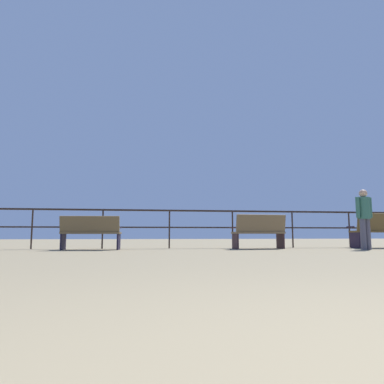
{
  "coord_description": "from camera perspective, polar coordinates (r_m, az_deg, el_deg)",
  "views": [
    {
      "loc": [
        -0.85,
        -0.4,
        0.39
      ],
      "look_at": [
        0.58,
        9.14,
        1.56
      ],
      "focal_mm": 32.76,
      "sensor_mm": 36.0,
      "label": 1
    }
  ],
  "objects": [
    {
      "name": "pier_railing",
      "position": [
        10.08,
        -3.7,
        -4.55
      ],
      "size": [
        22.38,
        0.05,
        1.1
      ],
      "color": "black",
      "rests_on": "ground_plane"
    },
    {
      "name": "person_by_bench",
      "position": [
        10.22,
        26.25,
        -3.36
      ],
      "size": [
        0.5,
        0.3,
        1.57
      ],
      "color": "#4E4C5B",
      "rests_on": "ground_plane"
    },
    {
      "name": "bench_near_right",
      "position": [
        9.8,
        10.91,
        -6.17
      ],
      "size": [
        1.44,
        0.74,
        0.93
      ],
      "color": "brown",
      "rests_on": "ground_plane"
    },
    {
      "name": "bench_near_left",
      "position": [
        9.34,
        -16.19,
        -6.09
      ],
      "size": [
        1.52,
        0.7,
        0.86
      ],
      "color": "brown",
      "rests_on": "ground_plane"
    },
    {
      "name": "bench_far_right",
      "position": [
        11.52,
        28.25,
        -5.34
      ],
      "size": [
        1.56,
        0.67,
        0.99
      ],
      "color": "brown",
      "rests_on": "ground_plane"
    }
  ]
}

